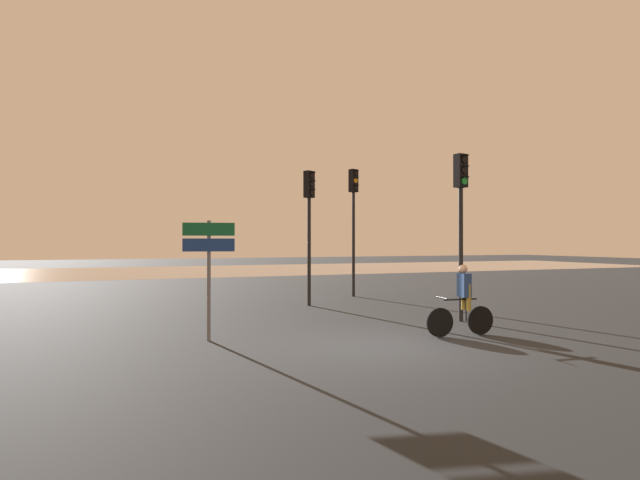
% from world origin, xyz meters
% --- Properties ---
extents(ground_plane, '(120.00, 120.00, 0.00)m').
position_xyz_m(ground_plane, '(0.00, 0.00, 0.00)').
color(ground_plane, black).
extents(water_strip, '(80.00, 16.00, 0.01)m').
position_xyz_m(water_strip, '(0.00, 29.38, 0.00)').
color(water_strip, gray).
rests_on(water_strip, ground).
extents(traffic_light_center, '(0.40, 0.42, 4.53)m').
position_xyz_m(traffic_light_center, '(0.79, 6.79, 3.15)').
color(traffic_light_center, black).
rests_on(traffic_light_center, ground).
extents(traffic_light_far_right, '(0.38, 0.40, 5.02)m').
position_xyz_m(traffic_light_far_right, '(3.40, 8.89, 3.45)').
color(traffic_light_far_right, black).
rests_on(traffic_light_far_right, ground).
extents(traffic_light_near_right, '(0.36, 0.37, 4.51)m').
position_xyz_m(traffic_light_near_right, '(3.50, 2.20, 3.13)').
color(traffic_light_near_right, black).
rests_on(traffic_light_near_right, ground).
extents(direction_sign_post, '(1.08, 0.26, 2.60)m').
position_xyz_m(direction_sign_post, '(-3.26, 1.88, 1.79)').
color(direction_sign_post, slate).
rests_on(direction_sign_post, ground).
extents(cyclist, '(1.71, 0.46, 1.62)m').
position_xyz_m(cyclist, '(2.24, 0.44, 0.82)').
color(cyclist, black).
rests_on(cyclist, ground).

